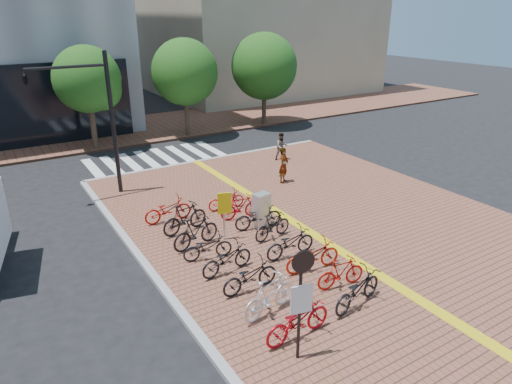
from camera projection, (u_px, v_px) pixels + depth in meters
ground at (297, 274)px, 14.63m from camera, size 120.00×120.00×0.00m
sidewalk at (500, 325)px, 12.13m from camera, size 14.00×34.00×0.15m
tactile_strip at (477, 336)px, 11.61m from camera, size 0.40×34.00×0.01m
kerb_north at (212, 159)px, 25.54m from camera, size 14.00×0.25×0.15m
far_sidewalk at (113, 132)px, 31.16m from camera, size 70.00×8.00×0.15m
crosswalk at (157, 159)px, 25.91m from camera, size 7.50×4.00×0.01m
street_trees at (200, 73)px, 29.34m from camera, size 16.20×4.60×6.35m
bike_0 at (298, 320)px, 11.38m from camera, size 1.99×0.78×1.03m
bike_1 at (269, 295)px, 12.28m from camera, size 1.96×0.91×1.14m
bike_2 at (250, 276)px, 13.34m from camera, size 1.84×0.67×0.96m
bike_3 at (227, 259)px, 14.27m from camera, size 1.89×0.84×0.96m
bike_4 at (208, 247)px, 15.06m from camera, size 1.75×0.89×0.87m
bike_5 at (196, 232)px, 15.80m from camera, size 1.95×0.89×1.13m
bike_6 at (185, 218)px, 16.86m from camera, size 1.97×0.89×1.14m
bike_7 at (168, 210)px, 17.73m from camera, size 1.89×0.71×0.98m
bike_8 at (358, 290)px, 12.63m from camera, size 2.08×1.08×1.04m
bike_9 at (341, 273)px, 13.52m from camera, size 1.64×0.68×0.96m
bike_10 at (313, 256)px, 14.39m from camera, size 1.98×0.86×1.01m
bike_11 at (290, 243)px, 15.21m from camera, size 1.89×0.66×0.99m
bike_12 at (273, 226)px, 16.41m from camera, size 1.69×0.70×0.99m
bike_13 at (258, 216)px, 17.17m from camera, size 1.94×0.96×0.97m
bike_14 at (240, 207)px, 17.97m from camera, size 1.71×0.72×1.00m
bike_15 at (226, 200)px, 18.86m from camera, size 1.62×0.66×0.83m
pedestrian_a at (284, 165)px, 21.67m from camera, size 0.75×0.68×1.71m
pedestrian_b at (282, 146)px, 24.99m from camera, size 0.83×0.71×1.50m
utility_box at (261, 210)px, 17.26m from camera, size 0.68×0.54×1.34m
yellow_sign at (224, 208)px, 16.02m from camera, size 0.48×0.20×1.82m
notice_sign at (301, 293)px, 10.18m from camera, size 0.54×0.18×2.93m
traffic_light_pole at (75, 101)px, 18.55m from camera, size 3.32×1.28×6.19m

